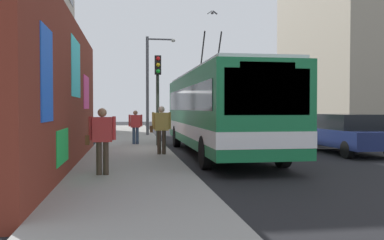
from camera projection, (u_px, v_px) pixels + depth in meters
name	position (u px, v px, depth m)	size (l,w,h in m)	color
ground_plane	(169.00, 152.00, 17.20)	(80.00, 80.00, 0.00)	black
sidewalk_slab	(130.00, 151.00, 16.95)	(48.00, 3.20, 0.15)	gray
graffiti_wall	(70.00, 95.00, 12.05)	(12.77, 0.32, 4.42)	maroon
building_far_left	(17.00, 18.00, 28.37)	(13.60, 6.13, 16.03)	#B2A899
building_far_right	(360.00, 18.00, 33.51)	(13.12, 9.21, 18.37)	#9E937F
city_bus	(219.00, 109.00, 16.01)	(11.39, 2.68, 4.99)	#19723F
parked_car_navy	(346.00, 133.00, 16.58)	(4.70, 1.94, 1.58)	navy
parked_car_black	(291.00, 127.00, 22.18)	(4.74, 1.74, 1.58)	black
pedestrian_at_curb	(161.00, 126.00, 14.96)	(0.23, 0.77, 1.74)	#3F3326
pedestrian_near_wall	(102.00, 136.00, 10.30)	(0.22, 0.75, 1.67)	#3F3326
pedestrian_midblock	(136.00, 125.00, 19.27)	(0.22, 0.64, 1.57)	#2D3F59
traffic_light	(158.00, 85.00, 18.42)	(0.49, 0.28, 4.03)	#2D382D
street_lamp	(151.00, 78.00, 25.85)	(0.44, 1.85, 6.14)	#4C4C51
flying_pigeons	(212.00, 13.00, 21.50)	(0.32, 0.53, 0.17)	slate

